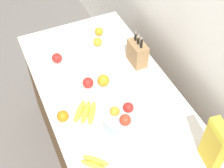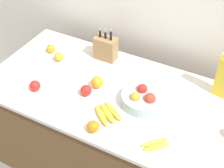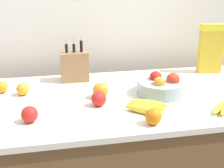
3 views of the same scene
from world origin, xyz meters
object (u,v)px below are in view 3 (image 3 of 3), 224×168
at_px(orange_front_center, 100,91).
at_px(cereal_box, 211,47).
at_px(apple_by_knife_block, 30,114).
at_px(orange_front_right, 23,89).
at_px(knife_block, 75,66).
at_px(banana_bunch_left, 222,108).
at_px(orange_near_bowl, 2,87).
at_px(apple_near_bananas, 99,99).
at_px(banana_bunch_right, 146,107).
at_px(fruit_bowl, 162,86).
at_px(orange_back_center, 153,116).

bearing_deg(orange_front_center, cereal_box, 21.68).
xyz_separation_m(apple_by_knife_block, orange_front_right, (-0.05, 0.37, -0.00)).
distance_m(knife_block, banana_bunch_left, 0.94).
bearing_deg(orange_near_bowl, apple_near_bananas, -30.20).
bearing_deg(banana_bunch_right, orange_front_right, 151.02).
bearing_deg(fruit_bowl, cereal_box, 35.48).
bearing_deg(cereal_box, fruit_bowl, -135.99).
height_order(fruit_bowl, apple_near_bananas, fruit_bowl).
bearing_deg(orange_front_center, apple_near_bananas, -104.20).
bearing_deg(apple_by_knife_block, orange_back_center, -13.74).
height_order(banana_bunch_left, apple_by_knife_block, apple_by_knife_block).
distance_m(banana_bunch_left, orange_back_center, 0.40).
bearing_deg(orange_front_right, orange_near_bowl, 152.81).
distance_m(banana_bunch_right, orange_back_center, 0.16).
relative_size(apple_near_bananas, orange_front_center, 0.91).
bearing_deg(banana_bunch_right, orange_near_bowl, 151.31).
height_order(banana_bunch_right, apple_near_bananas, apple_near_bananas).
relative_size(knife_block, orange_front_center, 3.25).
xyz_separation_m(banana_bunch_right, orange_front_right, (-0.63, 0.35, 0.02)).
bearing_deg(orange_front_center, banana_bunch_left, -27.71).
relative_size(banana_bunch_left, apple_by_knife_block, 2.15).
bearing_deg(fruit_bowl, orange_front_center, 178.83).
relative_size(fruit_bowl, apple_by_knife_block, 3.62).
relative_size(apple_near_bananas, orange_front_right, 1.10).
relative_size(fruit_bowl, orange_front_right, 3.91).
bearing_deg(orange_near_bowl, orange_front_right, -27.19).
bearing_deg(apple_near_bananas, apple_by_knife_block, -160.06).
bearing_deg(cereal_box, banana_bunch_left, -103.44).
height_order(fruit_bowl, orange_front_right, fruit_bowl).
xyz_separation_m(banana_bunch_right, orange_front_center, (-0.20, 0.22, 0.02)).
bearing_deg(fruit_bowl, apple_by_knife_block, -162.70).
bearing_deg(apple_by_knife_block, banana_bunch_right, 1.94).
distance_m(cereal_box, banana_bunch_left, 0.70).
bearing_deg(banana_bunch_left, fruit_bowl, 126.53).
xyz_separation_m(orange_near_bowl, orange_back_center, (0.73, -0.57, 0.00)).
height_order(banana_bunch_left, banana_bunch_right, banana_bunch_right).
bearing_deg(orange_front_center, apple_by_knife_block, -147.87).
height_order(banana_bunch_right, orange_near_bowl, orange_near_bowl).
distance_m(cereal_box, orange_front_center, 0.90).
bearing_deg(banana_bunch_left, apple_by_knife_block, 175.97).
distance_m(banana_bunch_left, orange_front_center, 0.65).
distance_m(orange_near_bowl, orange_back_center, 0.93).
bearing_deg(orange_front_center, banana_bunch_right, -47.16).
height_order(cereal_box, apple_near_bananas, cereal_box).
bearing_deg(banana_bunch_left, orange_front_center, 152.29).
bearing_deg(orange_back_center, cereal_box, 47.36).
height_order(fruit_bowl, orange_back_center, fruit_bowl).
relative_size(banana_bunch_right, orange_near_bowl, 3.24).
xyz_separation_m(banana_bunch_left, orange_front_right, (-1.00, 0.43, 0.02)).
relative_size(cereal_box, apple_by_knife_block, 4.30).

